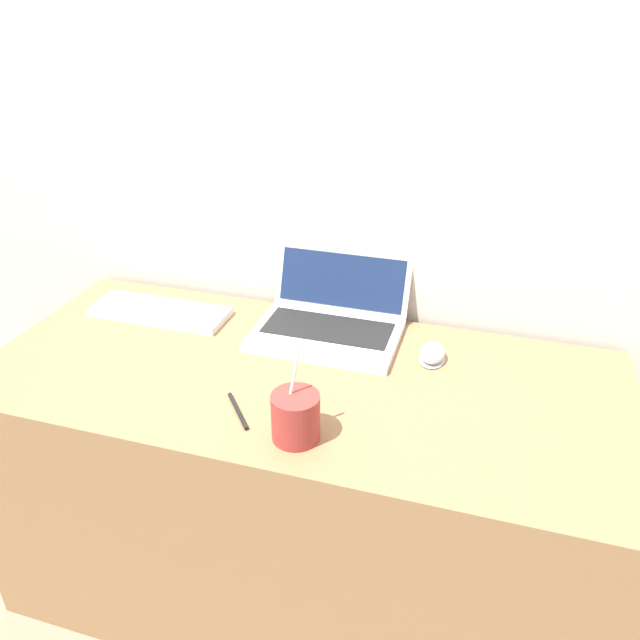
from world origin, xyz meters
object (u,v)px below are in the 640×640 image
(drink_cup, at_px, (296,416))
(external_keyboard, at_px, (160,312))
(laptop, at_px, (332,313))
(pen, at_px, (238,411))
(computer_mouse, at_px, (432,354))

(drink_cup, height_order, external_keyboard, drink_cup)
(laptop, distance_m, external_keyboard, 0.47)
(laptop, xyz_separation_m, external_keyboard, (-0.47, -0.06, -0.04))
(laptop, relative_size, pen, 3.43)
(external_keyboard, height_order, pen, external_keyboard)
(external_keyboard, bearing_deg, drink_cup, -36.14)
(drink_cup, xyz_separation_m, computer_mouse, (0.22, 0.37, -0.03))
(drink_cup, bearing_deg, external_keyboard, 143.86)
(drink_cup, xyz_separation_m, pen, (-0.14, 0.04, -0.05))
(drink_cup, height_order, computer_mouse, drink_cup)
(drink_cup, height_order, pen, drink_cup)
(pen, bearing_deg, drink_cup, -15.55)
(laptop, bearing_deg, external_keyboard, -172.21)
(laptop, height_order, pen, laptop)
(computer_mouse, bearing_deg, pen, -137.91)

